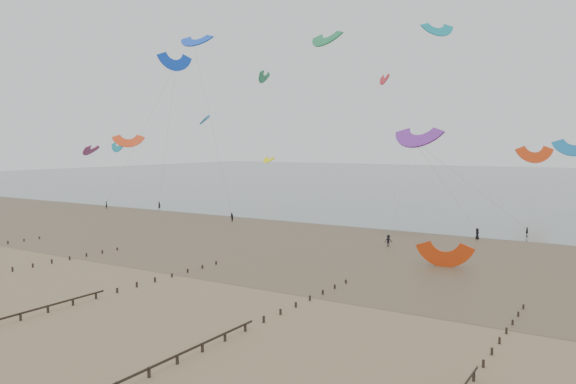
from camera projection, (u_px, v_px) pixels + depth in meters
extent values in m
plane|color=brown|center=(119.00, 280.00, 62.19)|extent=(500.00, 500.00, 0.00)
plane|color=#475654|center=(498.00, 180.00, 231.45)|extent=(500.00, 500.00, 0.00)
plane|color=#473A28|center=(286.00, 236.00, 91.81)|extent=(500.00, 500.00, 0.00)
ellipsoid|color=slate|center=(149.00, 238.00, 90.28)|extent=(23.60, 14.36, 0.01)
ellipsoid|color=slate|center=(361.00, 240.00, 88.04)|extent=(33.64, 18.32, 0.01)
ellipsoid|color=slate|center=(137.00, 216.00, 117.08)|extent=(26.95, 14.22, 0.01)
cube|color=black|center=(8.00, 243.00, 84.70)|extent=(0.16, 0.16, 0.51)
cube|color=black|center=(24.00, 240.00, 86.93)|extent=(0.16, 0.16, 0.48)
cube|color=black|center=(39.00, 238.00, 89.16)|extent=(0.16, 0.16, 0.45)
cube|color=black|center=(12.00, 270.00, 66.33)|extent=(0.16, 0.16, 0.62)
cube|color=black|center=(33.00, 266.00, 68.55)|extent=(0.16, 0.16, 0.59)
cube|color=black|center=(52.00, 262.00, 70.78)|extent=(0.16, 0.16, 0.57)
cube|color=black|center=(70.00, 258.00, 73.01)|extent=(0.16, 0.16, 0.54)
cube|color=black|center=(86.00, 255.00, 75.24)|extent=(0.16, 0.16, 0.51)
cube|color=black|center=(102.00, 252.00, 77.47)|extent=(0.16, 0.16, 0.48)
cube|color=black|center=(117.00, 249.00, 79.70)|extent=(0.16, 0.16, 0.45)
cube|color=black|center=(21.00, 317.00, 47.95)|extent=(0.16, 0.16, 0.74)
cube|color=black|center=(48.00, 310.00, 50.18)|extent=(0.16, 0.16, 0.71)
cube|color=black|center=(73.00, 303.00, 52.41)|extent=(0.16, 0.16, 0.68)
cube|color=black|center=(96.00, 296.00, 54.63)|extent=(0.16, 0.16, 0.65)
cube|color=black|center=(117.00, 290.00, 56.86)|extent=(0.16, 0.16, 0.62)
cube|color=black|center=(137.00, 285.00, 59.09)|extent=(0.16, 0.16, 0.59)
cube|color=black|center=(155.00, 280.00, 61.32)|extent=(0.16, 0.16, 0.57)
cube|color=black|center=(172.00, 275.00, 63.55)|extent=(0.16, 0.16, 0.54)
cube|color=black|center=(188.00, 271.00, 65.77)|extent=(0.16, 0.16, 0.51)
cube|color=black|center=(202.00, 267.00, 68.00)|extent=(0.16, 0.16, 0.48)
cube|color=black|center=(216.00, 263.00, 70.23)|extent=(0.16, 0.16, 0.45)
cube|color=black|center=(149.00, 373.00, 36.26)|extent=(0.16, 0.16, 0.77)
cube|color=black|center=(177.00, 360.00, 38.48)|extent=(0.16, 0.16, 0.74)
cube|color=black|center=(202.00, 348.00, 40.71)|extent=(0.16, 0.16, 0.71)
cube|color=black|center=(225.00, 338.00, 42.94)|extent=(0.16, 0.16, 0.68)
cube|color=black|center=(245.00, 328.00, 45.17)|extent=(0.16, 0.16, 0.65)
cube|color=black|center=(264.00, 320.00, 47.40)|extent=(0.16, 0.16, 0.62)
cube|color=black|center=(280.00, 312.00, 49.63)|extent=(0.16, 0.16, 0.59)
cube|color=black|center=(296.00, 305.00, 51.85)|extent=(0.16, 0.16, 0.57)
cube|color=black|center=(310.00, 298.00, 54.08)|extent=(0.16, 0.16, 0.54)
cube|color=black|center=(323.00, 292.00, 56.31)|extent=(0.16, 0.16, 0.51)
cube|color=black|center=(335.00, 287.00, 58.54)|extent=(0.16, 0.16, 0.48)
cube|color=black|center=(346.00, 282.00, 60.77)|extent=(0.16, 0.16, 0.45)
cube|color=black|center=(474.00, 377.00, 35.70)|extent=(0.16, 0.16, 0.65)
cube|color=black|center=(483.00, 364.00, 37.93)|extent=(0.16, 0.16, 0.62)
cube|color=black|center=(492.00, 352.00, 40.16)|extent=(0.16, 0.16, 0.59)
cube|color=black|center=(500.00, 341.00, 42.39)|extent=(0.16, 0.16, 0.57)
cube|color=black|center=(506.00, 331.00, 44.62)|extent=(0.16, 0.16, 0.54)
cube|color=black|center=(513.00, 323.00, 46.85)|extent=(0.16, 0.16, 0.51)
cube|color=black|center=(518.00, 315.00, 49.07)|extent=(0.16, 0.16, 0.48)
cube|color=black|center=(523.00, 307.00, 51.30)|extent=(0.16, 0.16, 0.45)
imported|color=black|center=(106.00, 205.00, 131.16)|extent=(0.73, 0.60, 1.72)
imported|color=black|center=(477.00, 234.00, 88.80)|extent=(0.67, 0.93, 1.78)
imported|color=black|center=(159.00, 206.00, 129.16)|extent=(0.69, 0.47, 1.82)
imported|color=black|center=(527.00, 232.00, 91.18)|extent=(0.60, 0.98, 1.57)
imported|color=black|center=(388.00, 241.00, 82.46)|extent=(1.30, 1.23, 1.76)
imported|color=black|center=(232.00, 217.00, 109.04)|extent=(0.99, 0.90, 1.67)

